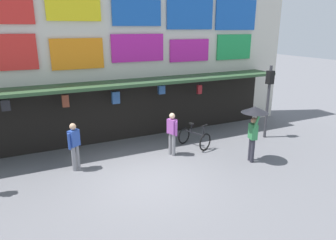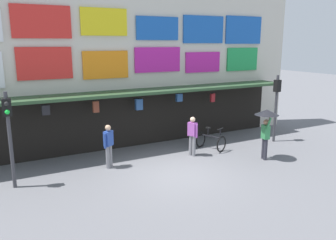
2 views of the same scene
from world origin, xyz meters
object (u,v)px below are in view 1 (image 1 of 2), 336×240
object	(u,v)px
traffic_light_far	(269,90)
pedestrian_in_blue	(172,132)
pedestrian_in_white	(74,144)
bicycle_parked	(194,138)
pedestrian_with_umbrella	(254,119)

from	to	relation	value
traffic_light_far	pedestrian_in_blue	distance (m)	4.79
traffic_light_far	pedestrian_in_white	world-z (taller)	traffic_light_far
traffic_light_far	pedestrian_in_white	distance (m)	8.28
pedestrian_in_blue	bicycle_parked	bearing A→B (deg)	15.53
pedestrian_in_white	bicycle_parked	bearing A→B (deg)	0.49
traffic_light_far	pedestrian_in_white	xyz separation A→B (m)	(-8.19, 0.30, -1.19)
bicycle_parked	pedestrian_in_blue	distance (m)	1.35
bicycle_parked	pedestrian_in_white	xyz separation A→B (m)	(-4.74, -0.04, 0.55)
pedestrian_in_blue	pedestrian_in_white	bearing A→B (deg)	175.34
bicycle_parked	pedestrian_with_umbrella	xyz separation A→B (m)	(1.18, -2.10, 1.25)
bicycle_parked	pedestrian_with_umbrella	bearing A→B (deg)	-60.76
traffic_light_far	pedestrian_with_umbrella	distance (m)	2.92
bicycle_parked	pedestrian_in_white	size ratio (longest dim) A/B	0.80
bicycle_parked	pedestrian_in_blue	xyz separation A→B (m)	(-1.19, -0.33, 0.55)
pedestrian_in_blue	pedestrian_with_umbrella	bearing A→B (deg)	-36.88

